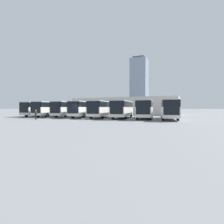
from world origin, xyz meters
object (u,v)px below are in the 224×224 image
Objects in this scene: bus_2 at (123,109)px; bus_6 at (52,109)px; bus_0 at (169,109)px; bus_5 at (69,109)px; bus_1 at (145,109)px; bus_4 at (85,109)px; bus_3 at (102,109)px; pedestrian at (36,114)px; bus_7 at (41,108)px.

bus_2 and bus_6 have the same top height.
bus_0 and bus_5 have the same top height.
bus_1 is at bearing 177.92° from bus_2.
bus_3 is at bearing 168.27° from bus_4.
bus_1 is at bearing 174.08° from bus_6.
bus_4 is (12.42, 0.49, 0.00)m from bus_1.
bus_2 is (8.28, -0.10, 0.00)m from bus_0.
bus_6 is (8.28, 0.47, 0.00)m from bus_4.
bus_0 is 1.00× the size of bus_4.
pedestrian is (-4.45, 8.71, -0.92)m from bus_6.
bus_5 is at bearing -9.59° from bus_2.
bus_0 is 16.56m from bus_4.
bus_2 is at bearing -2.08° from bus_1.
bus_1 is at bearing 172.29° from bus_5.
bus_3 reaches higher than pedestrian.
bus_3 is at bearing -7.90° from bus_0.
bus_0 is 20.70m from bus_5.
pedestrian is at bearing 22.18° from bus_1.
bus_2 and bus_7 have the same top height.
bus_3 and bus_5 have the same top height.
bus_6 is at bearing 1.13° from bus_5.
bus_7 reaches higher than pedestrian.
bus_2 is 1.00× the size of bus_7.
pedestrian is (12.10, 9.20, -0.92)m from bus_2.
pedestrian is at bearing 108.50° from bus_6.
bus_1 is 8.31m from bus_3.
pedestrian is (7.96, 8.95, -0.92)m from bus_3.
pedestrian is (-0.31, 9.42, -0.92)m from bus_5.
bus_0 is at bearing 170.49° from bus_7.
bus_4 is (4.14, -0.23, 0.00)m from bus_3.
bus_7 is at bearing -10.71° from bus_3.
bus_2 is (4.14, 0.47, 0.00)m from bus_1.
bus_0 is 1.00× the size of bus_1.
bus_6 is (20.69, 0.96, 0.00)m from bus_1.
bus_2 is 1.00× the size of bus_4.
bus_4 is at bearing -8.86° from bus_0.
bus_2 is at bearing 173.11° from bus_6.
bus_0 is at bearing 80.53° from pedestrian.
bus_2 and bus_4 have the same top height.
bus_4 is (16.56, -0.08, 0.00)m from bus_0.
bus_7 is 12.89m from pedestrian.
bus_6 is (4.14, 0.71, 0.00)m from bus_5.
bus_1 is 20.72m from bus_6.
bus_6 is (24.83, 0.39, 0.00)m from bus_0.
bus_3 is at bearing -5.15° from bus_2.
bus_6 is at bearing 159.74° from bus_7.
bus_2 is at bearing 174.85° from bus_3.
bus_2 is at bearing -9.28° from bus_0.
bus_6 is at bearing -7.69° from bus_0.
bus_4 and bus_7 have the same top height.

